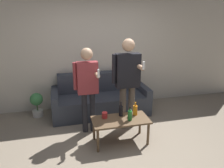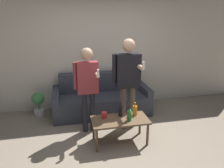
{
  "view_description": "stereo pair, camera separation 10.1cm",
  "coord_description": "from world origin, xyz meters",
  "px_view_note": "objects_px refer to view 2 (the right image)",
  "views": [
    {
      "loc": [
        -0.88,
        -2.95,
        2.16
      ],
      "look_at": [
        0.01,
        0.68,
        0.95
      ],
      "focal_mm": 35.0,
      "sensor_mm": 36.0,
      "label": 1
    },
    {
      "loc": [
        -0.78,
        -2.97,
        2.16
      ],
      "look_at": [
        0.01,
        0.68,
        0.95
      ],
      "focal_mm": 35.0,
      "sensor_mm": 36.0,
      "label": 2
    }
  ],
  "objects_px": {
    "couch": "(101,99)",
    "bottle_orange": "(135,110)",
    "coffee_table": "(120,122)",
    "person_standing_right": "(128,78)",
    "person_standing_left": "(88,83)"
  },
  "relations": [
    {
      "from": "coffee_table",
      "to": "bottle_orange",
      "type": "relative_size",
      "value": 4.11
    },
    {
      "from": "couch",
      "to": "coffee_table",
      "type": "relative_size",
      "value": 2.18
    },
    {
      "from": "couch",
      "to": "person_standing_right",
      "type": "distance_m",
      "value": 1.16
    },
    {
      "from": "couch",
      "to": "person_standing_right",
      "type": "height_order",
      "value": "person_standing_right"
    },
    {
      "from": "bottle_orange",
      "to": "person_standing_right",
      "type": "relative_size",
      "value": 0.14
    },
    {
      "from": "couch",
      "to": "person_standing_left",
      "type": "relative_size",
      "value": 1.32
    },
    {
      "from": "bottle_orange",
      "to": "person_standing_left",
      "type": "distance_m",
      "value": 0.97
    },
    {
      "from": "couch",
      "to": "bottle_orange",
      "type": "distance_m",
      "value": 1.3
    },
    {
      "from": "bottle_orange",
      "to": "person_standing_left",
      "type": "xyz_separation_m",
      "value": [
        -0.78,
        0.4,
        0.42
      ]
    },
    {
      "from": "coffee_table",
      "to": "bottle_orange",
      "type": "height_order",
      "value": "bottle_orange"
    },
    {
      "from": "couch",
      "to": "coffee_table",
      "type": "bearing_deg",
      "value": -85.49
    },
    {
      "from": "couch",
      "to": "coffee_table",
      "type": "distance_m",
      "value": 1.32
    },
    {
      "from": "bottle_orange",
      "to": "coffee_table",
      "type": "bearing_deg",
      "value": -160.2
    },
    {
      "from": "person_standing_left",
      "to": "coffee_table",
      "type": "bearing_deg",
      "value": -46.42
    },
    {
      "from": "person_standing_left",
      "to": "bottle_orange",
      "type": "bearing_deg",
      "value": -27.1
    }
  ]
}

